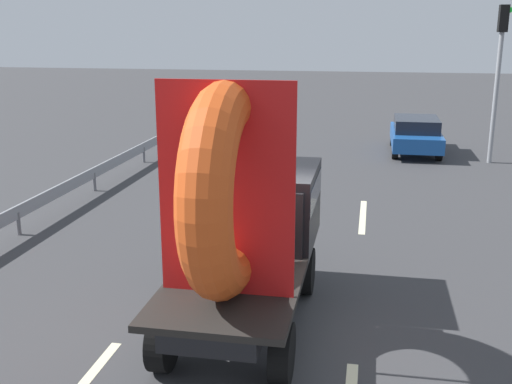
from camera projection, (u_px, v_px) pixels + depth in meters
name	position (u px, v px, depth m)	size (l,w,h in m)	color
ground_plane	(251.00, 318.00, 10.27)	(120.00, 120.00, 0.00)	#38383A
flatbed_truck	(246.00, 212.00, 9.73)	(2.02, 5.11, 4.06)	black
distant_sedan	(416.00, 134.00, 23.64)	(1.81, 4.21, 1.37)	black
traffic_light	(499.00, 61.00, 21.15)	(0.42, 0.36, 5.45)	gray
guardrail	(60.00, 191.00, 16.21)	(0.10, 16.31, 0.71)	gray
lane_dash_left_near	(87.00, 379.00, 8.49)	(2.03, 0.16, 0.01)	beige
lane_dash_left_far	(223.00, 214.00, 16.01)	(2.98, 0.16, 0.01)	beige
lane_dash_right_far	(363.00, 216.00, 15.80)	(2.92, 0.16, 0.01)	beige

